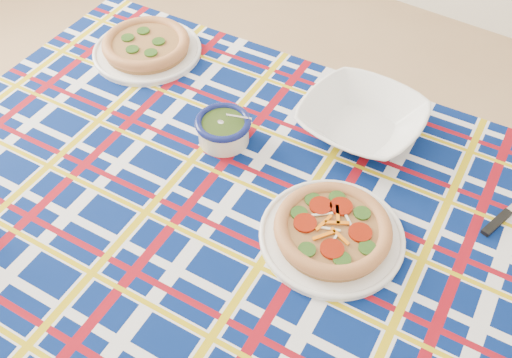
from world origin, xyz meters
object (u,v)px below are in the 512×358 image
Objects in this scene: main_focaccia_plate at (333,229)px; serving_bowl at (362,120)px; dining_table at (260,230)px; pesto_bowl at (223,128)px.

serving_bowl is at bearing 107.37° from main_focaccia_plate.
pesto_bowl is at bearing 141.74° from dining_table.
dining_table is 5.98× the size of serving_bowl.
main_focaccia_plate is at bearing -72.63° from serving_bowl.
main_focaccia_plate is (0.15, 0.02, 0.10)m from dining_table.
pesto_bowl reaches higher than dining_table.
pesto_bowl is at bearing 163.11° from main_focaccia_plate.
serving_bowl is at bearing 74.28° from dining_table.
main_focaccia_plate is 2.32× the size of pesto_bowl.
dining_table is at bearing -100.92° from serving_bowl.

